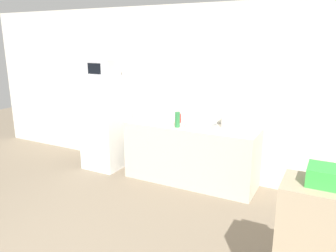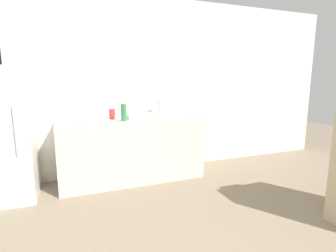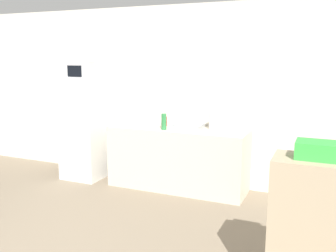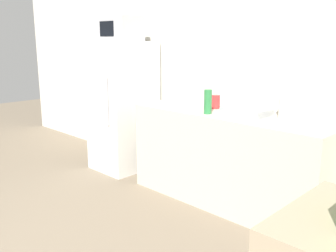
% 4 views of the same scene
% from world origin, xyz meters
% --- Properties ---
extents(wall_back, '(8.00, 0.06, 2.60)m').
position_xyz_m(wall_back, '(0.00, 3.29, 1.30)').
color(wall_back, silver).
rests_on(wall_back, ground_plane).
extents(refrigerator, '(0.60, 0.69, 1.52)m').
position_xyz_m(refrigerator, '(-1.18, 2.89, 0.76)').
color(refrigerator, white).
rests_on(refrigerator, ground_plane).
extents(microwave, '(0.45, 0.34, 0.27)m').
position_xyz_m(microwave, '(-1.18, 2.89, 1.66)').
color(microwave, '#BCBCC1').
rests_on(microwave, refrigerator).
extents(counter, '(1.96, 0.61, 0.88)m').
position_xyz_m(counter, '(0.33, 2.94, 0.44)').
color(counter, beige).
rests_on(counter, ground_plane).
extents(sink_basin, '(0.40, 0.27, 0.06)m').
position_xyz_m(sink_basin, '(0.48, 2.97, 0.91)').
color(sink_basin, '#9EA3A8').
rests_on(sink_basin, counter).
extents(bottle_tall, '(0.07, 0.07, 0.22)m').
position_xyz_m(bottle_tall, '(0.20, 2.77, 0.99)').
color(bottle_tall, '#2D7F42').
rests_on(bottle_tall, counter).
extents(bottle_short, '(0.08, 0.08, 0.13)m').
position_xyz_m(bottle_short, '(0.09, 3.03, 0.95)').
color(bottle_short, red).
rests_on(bottle_short, counter).
extents(shelf_cabinet, '(0.73, 0.39, 1.15)m').
position_xyz_m(shelf_cabinet, '(2.27, 0.96, 0.57)').
color(shelf_cabinet, tan).
rests_on(shelf_cabinet, ground_plane).
extents(basket, '(0.30, 0.23, 0.12)m').
position_xyz_m(basket, '(2.20, 0.99, 1.21)').
color(basket, green).
rests_on(basket, shelf_cabinet).
extents(paper_towel_roll, '(0.11, 0.11, 0.24)m').
position_xyz_m(paper_towel_roll, '(0.81, 3.05, 1.00)').
color(paper_towel_roll, white).
rests_on(paper_towel_roll, counter).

